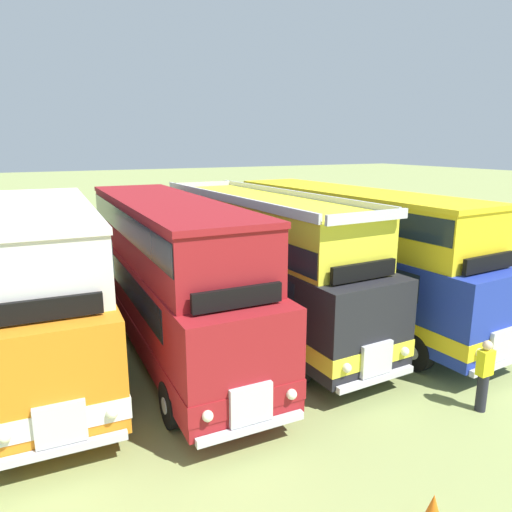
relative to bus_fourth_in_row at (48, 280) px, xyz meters
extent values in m
plane|color=#8C9956|center=(-0.01, -0.32, -2.47)|extent=(200.00, 200.00, 0.00)
cube|color=orange|center=(-0.01, -0.12, -0.77)|extent=(2.97, 9.88, 2.30)
cube|color=white|center=(-0.01, -0.12, -1.37)|extent=(3.01, 9.92, 0.44)
cube|color=#19232D|center=(0.01, 0.28, -0.17)|extent=(2.88, 7.48, 0.76)
cube|color=#19232D|center=(-0.24, -4.94, -0.12)|extent=(2.20, 0.21, 0.90)
cube|color=silver|center=(-0.25, -5.05, -1.37)|extent=(0.90, 0.16, 0.80)
cube|color=silver|center=(-0.25, -5.08, -1.87)|extent=(2.30, 0.25, 0.16)
sphere|color=#EAEACC|center=(0.65, -5.10, -1.37)|extent=(0.22, 0.22, 0.22)
sphere|color=#EAEACC|center=(-1.14, -5.01, -1.37)|extent=(0.22, 0.22, 0.22)
cube|color=white|center=(0.01, 0.13, 1.13)|extent=(2.83, 8.98, 1.50)
cube|color=white|center=(0.01, 0.13, 1.95)|extent=(2.89, 9.08, 0.14)
cube|color=#19232D|center=(0.01, 0.13, 1.43)|extent=(2.86, 8.88, 0.68)
cube|color=black|center=(-0.22, -4.45, 0.63)|extent=(1.90, 0.21, 0.40)
cylinder|color=black|center=(0.98, -3.46, -1.95)|extent=(0.33, 1.05, 1.04)
cylinder|color=silver|center=(1.13, -3.46, -1.95)|extent=(0.04, 0.36, 0.36)
cylinder|color=black|center=(1.29, 2.91, -1.95)|extent=(0.33, 1.05, 1.04)
cylinder|color=silver|center=(1.44, 2.90, -1.95)|extent=(0.04, 0.36, 0.36)
cylinder|color=black|center=(-1.00, 3.02, -1.95)|extent=(0.33, 1.05, 1.04)
cylinder|color=silver|center=(-1.15, 3.03, -1.95)|extent=(0.04, 0.36, 0.36)
cube|color=maroon|center=(3.21, -0.54, -0.77)|extent=(2.69, 10.90, 2.30)
cube|color=maroon|center=(3.21, -0.54, -1.37)|extent=(2.73, 10.94, 0.44)
cube|color=#19232D|center=(3.22, -0.14, -0.17)|extent=(2.68, 8.50, 0.76)
cube|color=#19232D|center=(3.12, -5.90, -0.12)|extent=(2.20, 0.14, 0.90)
cube|color=silver|center=(3.12, -6.01, -1.37)|extent=(0.90, 0.14, 0.80)
cube|color=silver|center=(3.11, -6.04, -1.87)|extent=(2.30, 0.18, 0.16)
sphere|color=#EAEACC|center=(4.02, -6.04, -1.37)|extent=(0.22, 0.22, 0.22)
sphere|color=#EAEACC|center=(2.22, -6.01, -1.37)|extent=(0.22, 0.22, 0.22)
cube|color=maroon|center=(3.22, -0.29, 1.13)|extent=(2.57, 10.00, 1.50)
cube|color=maroon|center=(3.22, -0.29, 1.95)|extent=(2.63, 10.10, 0.14)
cube|color=#19232D|center=(3.22, -0.29, 1.43)|extent=(2.61, 9.90, 0.68)
cube|color=black|center=(3.13, -5.41, 0.63)|extent=(1.90, 0.15, 0.40)
cylinder|color=black|center=(4.29, -4.38, -1.95)|extent=(0.30, 1.04, 1.04)
cylinder|color=silver|center=(4.44, -4.39, -1.95)|extent=(0.03, 0.36, 0.36)
cylinder|color=black|center=(1.99, -4.34, -1.95)|extent=(0.30, 1.04, 1.04)
cylinder|color=silver|center=(1.84, -4.34, -1.95)|extent=(0.03, 0.36, 0.36)
cylinder|color=black|center=(4.42, 3.07, -1.95)|extent=(0.30, 1.04, 1.04)
cylinder|color=silver|center=(4.57, 3.07, -1.95)|extent=(0.03, 0.36, 0.36)
cylinder|color=black|center=(2.12, 3.11, -1.95)|extent=(0.30, 1.04, 1.04)
cylinder|color=silver|center=(1.97, 3.11, -1.95)|extent=(0.03, 0.36, 0.36)
cube|color=black|center=(6.43, -0.10, -0.77)|extent=(2.89, 10.94, 2.30)
cube|color=yellow|center=(6.43, -0.10, -1.37)|extent=(2.93, 10.98, 0.44)
cube|color=#19232D|center=(6.41, 0.30, -0.17)|extent=(2.83, 8.55, 0.76)
cube|color=#19232D|center=(6.62, -5.46, -0.12)|extent=(2.20, 0.18, 0.90)
cube|color=silver|center=(6.62, -5.57, -1.37)|extent=(0.90, 0.15, 0.80)
cube|color=silver|center=(6.62, -5.60, -1.87)|extent=(2.30, 0.22, 0.16)
sphere|color=#EAEACC|center=(7.52, -5.55, -1.37)|extent=(0.22, 0.22, 0.22)
sphere|color=#EAEACC|center=(5.72, -5.61, -1.37)|extent=(0.22, 0.22, 0.22)
cube|color=yellow|center=(6.42, 0.15, 1.13)|extent=(2.76, 10.04, 1.50)
cube|color=silver|center=(6.60, -5.02, 1.93)|extent=(2.40, 0.19, 0.24)
cube|color=silver|center=(6.26, 4.63, 1.93)|extent=(2.40, 0.19, 0.24)
cube|color=silver|center=(7.62, 0.20, 1.93)|extent=(0.46, 9.96, 0.24)
cube|color=silver|center=(5.22, 0.11, 1.93)|extent=(0.46, 9.96, 0.24)
cube|color=#19232D|center=(6.42, 0.15, 0.83)|extent=(2.79, 9.94, 0.64)
cube|color=black|center=(6.60, -4.97, 0.63)|extent=(1.90, 0.19, 0.40)
cylinder|color=black|center=(7.71, -3.88, -1.95)|extent=(0.32, 1.05, 1.04)
cylinder|color=silver|center=(7.86, -3.88, -1.95)|extent=(0.03, 0.36, 0.36)
cylinder|color=black|center=(5.42, -3.96, -1.95)|extent=(0.32, 1.05, 1.04)
cylinder|color=silver|center=(5.27, -3.97, -1.95)|extent=(0.03, 0.36, 0.36)
cylinder|color=black|center=(7.45, 3.57, -1.95)|extent=(0.32, 1.05, 1.04)
cylinder|color=silver|center=(7.60, 3.58, -1.95)|extent=(0.03, 0.36, 0.36)
cylinder|color=black|center=(5.15, 3.49, -1.95)|extent=(0.32, 1.05, 1.04)
cylinder|color=silver|center=(5.00, 3.49, -1.95)|extent=(0.03, 0.36, 0.36)
cube|color=#1E339E|center=(9.64, -0.68, -0.77)|extent=(3.15, 11.43, 2.30)
cube|color=yellow|center=(9.64, -0.68, -1.37)|extent=(3.19, 11.47, 0.44)
cube|color=#19232D|center=(9.62, -0.28, -0.17)|extent=(3.04, 9.03, 0.76)
cube|color=#19232D|center=(9.97, -6.26, -0.12)|extent=(2.20, 0.23, 0.90)
cube|color=silver|center=(9.97, -6.37, -1.37)|extent=(0.91, 0.17, 0.80)
cube|color=silver|center=(9.98, -6.40, -1.87)|extent=(2.30, 0.27, 0.16)
sphere|color=#EAEACC|center=(9.08, -6.43, -1.37)|extent=(0.22, 0.22, 0.22)
cube|color=yellow|center=(9.63, -0.43, 1.13)|extent=(3.00, 10.52, 1.50)
cube|color=yellow|center=(9.63, -0.43, 1.95)|extent=(3.06, 10.62, 0.14)
cube|color=#19232D|center=(9.63, -0.43, 1.43)|extent=(3.03, 10.42, 0.68)
cube|color=black|center=(9.94, -5.77, 0.63)|extent=(1.90, 0.23, 0.40)
cylinder|color=black|center=(11.03, -4.65, -1.95)|extent=(0.34, 1.05, 1.04)
cylinder|color=silver|center=(11.18, -4.64, -1.95)|extent=(0.04, 0.36, 0.36)
cylinder|color=black|center=(8.73, -4.79, -1.95)|extent=(0.34, 1.05, 1.04)
cylinder|color=silver|center=(8.58, -4.80, -1.95)|extent=(0.04, 0.36, 0.36)
cylinder|color=black|center=(10.57, 3.23, -1.95)|extent=(0.34, 1.05, 1.04)
cylinder|color=silver|center=(10.72, 3.24, -1.95)|extent=(0.04, 0.36, 0.36)
cylinder|color=black|center=(8.27, 3.10, -1.95)|extent=(0.34, 1.05, 1.04)
cylinder|color=silver|center=(8.12, 3.09, -1.95)|extent=(0.04, 0.36, 0.36)
cone|color=orange|center=(4.91, -8.97, -2.17)|extent=(0.36, 0.36, 0.60)
cylinder|color=#23232D|center=(8.56, -6.98, -2.02)|extent=(0.24, 0.24, 0.90)
cube|color=yellow|center=(8.56, -6.98, -1.27)|extent=(0.36, 0.22, 0.60)
sphere|color=beige|center=(8.56, -6.98, -0.85)|extent=(0.22, 0.22, 0.22)
cylinder|color=#8C704C|center=(2.52, 9.82, -1.94)|extent=(0.08, 0.08, 1.05)
cylinder|color=#8C704C|center=(7.58, 9.82, -1.94)|extent=(0.08, 0.08, 1.05)
cylinder|color=#8C704C|center=(12.64, 9.82, -1.94)|extent=(0.08, 0.08, 1.05)
cylinder|color=beige|center=(-0.01, 9.82, -1.54)|extent=(25.30, 0.03, 0.03)
camera|label=1|loc=(-0.55, -13.43, 3.57)|focal=33.29mm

